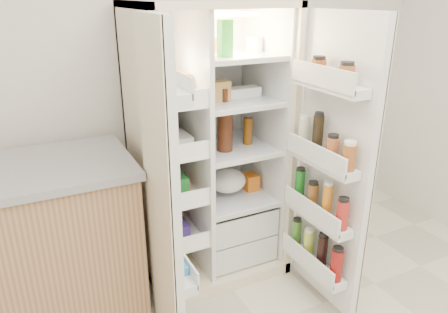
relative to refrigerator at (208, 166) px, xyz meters
name	(u,v)px	position (x,y,z in m)	size (l,w,h in m)	color
wall_back	(185,68)	(0.00, 0.35, 0.61)	(4.00, 0.02, 2.70)	silver
refrigerator	(208,166)	(0.00, 0.00, 0.00)	(0.92, 0.70, 1.80)	beige
freezer_door	(163,197)	(-0.52, -0.60, 0.15)	(0.15, 0.40, 1.72)	silver
fridge_door	(331,172)	(0.46, -0.69, 0.13)	(0.17, 0.58, 1.72)	silver
kitchen_counter	(15,252)	(-1.23, -0.11, -0.25)	(1.35, 0.72, 0.98)	#A37A51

